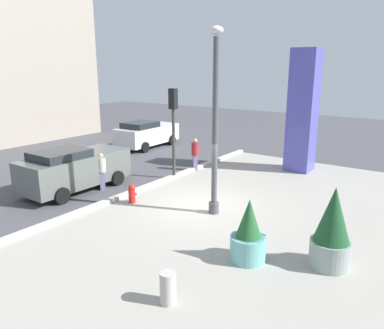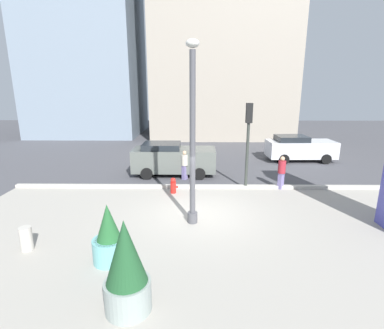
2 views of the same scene
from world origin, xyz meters
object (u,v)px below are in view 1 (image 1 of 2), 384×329
Objects in this scene: art_pillar_blue at (303,111)px; fire_hydrant at (132,194)px; car_passing_lane at (147,134)px; traffic_light_corner at (173,118)px; lamp_post at (215,128)px; potted_plant_near_left at (332,230)px; potted_plant_curbside at (248,236)px; car_far_lane at (74,168)px; pedestrian_crossing at (195,153)px; concrete_bollard at (168,288)px; pedestrian_by_curb at (102,170)px.

art_pillar_blue reaches higher than fire_hydrant.
traffic_light_corner is at bearing -128.19° from car_passing_lane.
lamp_post is 2.90× the size of potted_plant_near_left.
potted_plant_curbside is (-9.60, -2.04, -2.23)m from art_pillar_blue.
lamp_post is 5.01m from potted_plant_near_left.
pedestrian_crossing is at bearing -23.67° from car_far_lane.
traffic_light_corner is (7.56, 5.73, 2.42)m from concrete_bollard.
car_passing_lane is 8.92m from car_far_lane.
concrete_bollard is at bearing 168.32° from potted_plant_curbside.
car_far_lane reaches higher than car_passing_lane.
potted_plant_near_left is 0.49× the size of car_passing_lane.
fire_hydrant is 10.31m from car_passing_lane.
lamp_post is 8.37× the size of fire_hydrant.
lamp_post is at bearing -84.77° from pedestrian_by_curb.
lamp_post is 4.58m from traffic_light_corner.
lamp_post is 1.37× the size of car_far_lane.
pedestrian_crossing reaches higher than fire_hydrant.
car_passing_lane is 2.74× the size of pedestrian_crossing.
potted_plant_curbside is at bearing -136.31° from pedestrian_crossing.
pedestrian_by_curb is (0.45, 2.15, 0.50)m from fire_hydrant.
potted_plant_near_left reaches higher than pedestrian_crossing.
art_pillar_blue is 5.59m from pedestrian_crossing.
lamp_post is at bearing -124.10° from traffic_light_corner.
car_far_lane is at bearing 147.76° from traffic_light_corner.
potted_plant_curbside is at bearing 116.45° from potted_plant_near_left.
potted_plant_near_left is at bearing -91.18° from car_far_lane.
traffic_light_corner is (3.49, 0.70, 2.43)m from fire_hydrant.
art_pillar_blue is (7.30, -0.46, -0.11)m from lamp_post.
traffic_light_corner is at bearing 138.13° from art_pillar_blue.
fire_hydrant is (0.44, 7.45, -0.64)m from potted_plant_near_left.
pedestrian_crossing is at bearing -116.13° from car_passing_lane.
pedestrian_crossing is (5.41, -2.37, -0.04)m from car_far_lane.
traffic_light_corner reaches higher than potted_plant_curbside.
potted_plant_near_left reaches higher than concrete_bollard.
concrete_bollard is at bearing -122.17° from pedestrian_by_curb.
potted_plant_curbside is at bearing -11.68° from concrete_bollard.
concrete_bollard is at bearing -136.46° from car_passing_lane.
potted_plant_curbside reaches higher than car_passing_lane.
potted_plant_near_left is 10.50m from car_far_lane.
fire_hydrant is 4.31m from traffic_light_corner.
pedestrian_crossing is at bearing 43.69° from potted_plant_curbside.
potted_plant_curbside is 9.06m from pedestrian_crossing.
potted_plant_near_left is 2.10m from potted_plant_curbside.
car_passing_lane is (12.08, 11.48, 0.50)m from concrete_bollard.
potted_plant_curbside is at bearing -127.72° from traffic_light_corner.
lamp_post is 4.12m from potted_plant_curbside.
fire_hydrant is at bearing 76.21° from potted_plant_curbside.
potted_plant_near_left is 9.22m from traffic_light_corner.
traffic_light_corner is 3.88m from pedestrian_by_curb.
art_pillar_blue is at bearing -23.29° from fire_hydrant.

